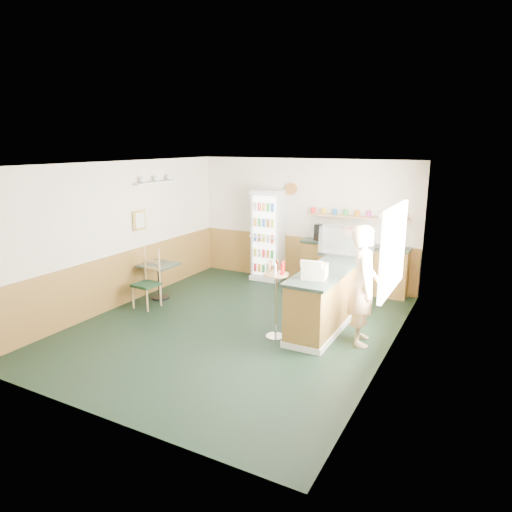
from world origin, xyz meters
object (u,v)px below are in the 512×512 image
Objects in this scene: drinks_fridge at (268,235)px; cash_register at (315,271)px; display_case at (347,241)px; cafe_table at (159,274)px; shopkeeper at (363,286)px; condiment_stand at (276,290)px; cafe_chair at (149,276)px.

drinks_fridge reaches higher than cash_register.
drinks_fridge is 2.16× the size of display_case.
shopkeeper is at bearing -2.59° from cafe_table.
shopkeeper is at bearing 19.24° from condiment_stand.
cafe_chair is at bearing -153.52° from display_case.
display_case reaches higher than cafe_chair.
condiment_stand reaches higher than cash_register.
shopkeeper is 4.13m from cafe_table.
cafe_chair reaches higher than cafe_table.
drinks_fridge is at bearing 59.61° from cafe_table.
cash_register is at bearing -90.00° from display_case.
cafe_table is (-4.10, 0.19, -0.43)m from shopkeeper.
cafe_chair is (-3.99, -0.24, -0.34)m from shopkeeper.
shopkeeper is at bearing 6.56° from cash_register.
display_case is at bearing 73.19° from condiment_stand.
shopkeeper is at bearing 5.80° from cafe_chair.
cafe_table is (-1.30, -2.21, -0.51)m from drinks_fridge.
display_case is 0.84× the size of cafe_chair.
drinks_fridge is 1.09× the size of shopkeeper.
cafe_table is 0.63× the size of cafe_chair.
condiment_stand is 2.75m from cafe_chair.
shopkeeper reaches higher than cash_register.
shopkeeper is at bearing -40.58° from drinks_fridge.
cafe_table is (-3.40, -1.21, -0.78)m from display_case.
condiment_stand is at bearing -169.72° from cash_register.
cafe_table is at bearing -160.41° from display_case.
cash_register is 0.31× the size of condiment_stand.
cafe_chair is at bearing -75.20° from cafe_table.
display_case is (2.10, -1.00, 0.26)m from drinks_fridge.
cash_register is 3.48m from cafe_table.
shopkeeper is 4.01m from cafe_chair.
condiment_stand is at bearing -106.81° from display_case.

